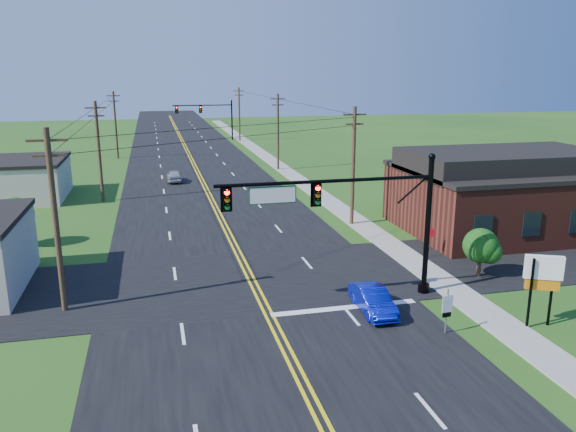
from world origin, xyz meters
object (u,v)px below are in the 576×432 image
object	(u,v)px
signal_mast_far	(206,114)
stop_sign	(429,236)
route_sign	(447,308)
blue_car	(373,301)
signal_mast_main	(347,211)

from	to	relation	value
signal_mast_far	stop_sign	xyz separation A→B (m)	(7.34, -66.70, -3.11)
signal_mast_far	stop_sign	bearing A→B (deg)	-83.72
route_sign	stop_sign	world-z (taller)	route_sign
blue_car	signal_mast_far	bearing A→B (deg)	91.55
route_sign	stop_sign	distance (m)	10.89
blue_car	signal_mast_main	bearing A→B (deg)	116.03
signal_mast_main	signal_mast_far	bearing A→B (deg)	89.92
signal_mast_far	blue_car	xyz separation A→B (m)	(0.73, -73.78, -3.92)
signal_mast_main	stop_sign	world-z (taller)	signal_mast_main
route_sign	blue_car	bearing A→B (deg)	122.31
signal_mast_main	blue_car	distance (m)	4.57
signal_mast_main	signal_mast_far	xyz separation A→B (m)	(0.10, 72.00, -0.20)
route_sign	stop_sign	size ratio (longest dim) A/B	1.08
signal_mast_far	route_sign	xyz separation A→B (m)	(3.06, -76.71, -3.30)
signal_mast_main	route_sign	xyz separation A→B (m)	(3.16, -4.71, -3.50)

